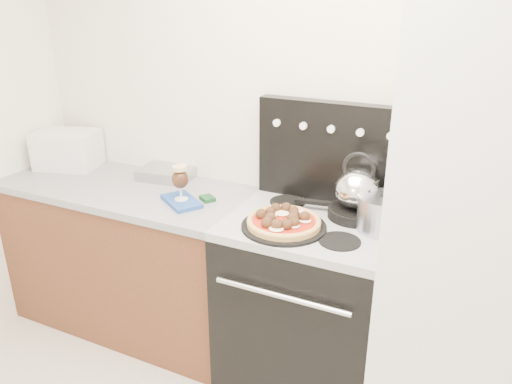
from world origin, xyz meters
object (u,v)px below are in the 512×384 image
Objects in this scene: fridge at (475,248)px; pizza_pan at (284,226)px; stove_body at (307,307)px; base_cabinet at (133,259)px; skillet at (355,213)px; tea_kettle at (357,185)px; beer_glass at (180,183)px; pizza at (284,220)px; stock_pot at (381,214)px; toaster_oven at (68,149)px; oven_mitt at (182,201)px.

fridge is 4.95× the size of pizza_pan.
fridge is 0.79m from pizza_pan.
fridge is (0.70, -0.03, 0.51)m from stove_body.
skillet is at bearing 4.32° from base_cabinet.
tea_kettle is (-0.53, 0.15, 0.13)m from fridge.
beer_glass is 0.60m from pizza.
pizza is 1.59× the size of stock_pot.
fridge is at bearing -1.59° from base_cabinet.
base_cabinet is 0.79m from toaster_oven.
fridge is at bearing 1.10° from oven_mitt.
oven_mitt reaches higher than base_cabinet.
pizza reaches higher than pizza_pan.
beer_glass is 0.99m from stock_pot.
toaster_oven is (-0.52, 0.11, 0.58)m from base_cabinet.
fridge reaches higher than oven_mitt.
base_cabinet is 1.88m from fridge.
base_cabinet is 6.99× the size of stock_pot.
stove_body is 4.78× the size of beer_glass.
beer_glass reaches higher than pizza_pan.
skillet reaches higher than oven_mitt.
stove_body is at bearing -144.81° from skillet.
pizza_pan is (1.54, -0.26, -0.08)m from toaster_oven.
toaster_oven is (-2.32, 0.16, 0.06)m from fridge.
pizza_pan is 1.49× the size of skillet.
base_cabinet is at bearing -179.56° from stock_pot.
pizza_pan is at bearing -136.18° from skillet.
pizza is (1.02, -0.15, 0.53)m from base_cabinet.
base_cabinet is at bearing 171.53° from pizza_pan.
fridge is 10.32× the size of beer_glass.
skillet is (0.26, 0.25, -0.01)m from pizza.
fridge is 7.37× the size of skillet.
oven_mitt is (-0.68, -0.05, 0.47)m from stove_body.
pizza reaches higher than skillet.
base_cabinet is at bearing 178.41° from fridge.
stove_body is at bearing -173.33° from stock_pot.
skillet is at bearing 164.47° from fridge.
pizza reaches higher than stove_body.
oven_mitt is (0.94, -0.19, -0.10)m from toaster_oven.
beer_glass is 0.71× the size of skillet.
base_cabinet is 0.72m from beer_glass.
stove_body is at bearing -21.64° from toaster_oven.
base_cabinet is at bearing -177.80° from tea_kettle.
fridge is at bearing 1.10° from beer_glass.
stock_pot reaches higher than oven_mitt.
stove_body is 0.54m from pizza.
stove_body is 0.87m from fridge.
fridge reaches higher than base_cabinet.
pizza_pan is (0.60, -0.08, 0.02)m from oven_mitt.
pizza reaches higher than base_cabinet.
stock_pot is at bearing 0.44° from base_cabinet.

